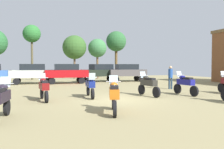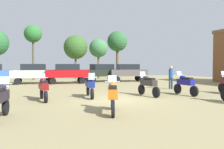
# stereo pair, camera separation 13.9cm
# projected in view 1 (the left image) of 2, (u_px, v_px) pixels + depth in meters

# --- Properties ---
(ground_plane) EXTENTS (44.00, 52.00, 0.02)m
(ground_plane) POSITION_uv_depth(u_px,v_px,m) (116.00, 100.00, 12.76)
(ground_plane) COLOR #908459
(motorcycle_1) EXTENTS (0.62, 2.17, 1.48)m
(motorcycle_1) POSITION_uv_depth(u_px,v_px,m) (185.00, 83.00, 14.62)
(motorcycle_1) COLOR black
(motorcycle_1) RESTS_ON ground
(motorcycle_3) EXTENTS (0.62, 2.21, 1.47)m
(motorcycle_3) POSITION_uv_depth(u_px,v_px,m) (148.00, 84.00, 14.15)
(motorcycle_3) COLOR black
(motorcycle_3) RESTS_ON ground
(motorcycle_5) EXTENTS (0.62, 2.26, 1.45)m
(motorcycle_5) POSITION_uv_depth(u_px,v_px,m) (90.00, 85.00, 13.51)
(motorcycle_5) COLOR black
(motorcycle_5) RESTS_ON ground
(motorcycle_6) EXTENTS (0.62, 2.19, 1.44)m
(motorcycle_6) POSITION_uv_depth(u_px,v_px,m) (44.00, 87.00, 12.28)
(motorcycle_6) COLOR black
(motorcycle_6) RESTS_ON ground
(motorcycle_7) EXTENTS (0.85, 2.11, 1.45)m
(motorcycle_7) POSITION_uv_depth(u_px,v_px,m) (114.00, 95.00, 9.12)
(motorcycle_7) COLOR black
(motorcycle_7) RESTS_ON ground
(motorcycle_11) EXTENTS (0.66, 2.10, 1.46)m
(motorcycle_11) POSITION_uv_depth(u_px,v_px,m) (1.00, 99.00, 7.97)
(motorcycle_11) COLOR black
(motorcycle_11) RESTS_ON ground
(car_3) EXTENTS (4.56, 2.56, 2.00)m
(car_3) POSITION_uv_depth(u_px,v_px,m) (101.00, 71.00, 26.42)
(car_3) COLOR black
(car_3) RESTS_ON ground
(car_4) EXTENTS (4.36, 1.95, 2.00)m
(car_4) POSITION_uv_depth(u_px,v_px,m) (66.00, 72.00, 23.80)
(car_4) COLOR black
(car_4) RESTS_ON ground
(car_5) EXTENTS (4.34, 1.90, 2.00)m
(car_5) POSITION_uv_depth(u_px,v_px,m) (33.00, 72.00, 23.29)
(car_5) COLOR black
(car_5) RESTS_ON ground
(car_6) EXTENTS (4.43, 2.13, 2.00)m
(car_6) POSITION_uv_depth(u_px,v_px,m) (127.00, 71.00, 26.80)
(car_6) COLOR black
(car_6) RESTS_ON ground
(person_1) EXTENTS (0.46, 0.46, 1.82)m
(person_1) POSITION_uv_depth(u_px,v_px,m) (170.00, 75.00, 18.26)
(person_1) COLOR #233649
(person_1) RESTS_ON ground
(tree_2) EXTENTS (3.04, 3.04, 7.01)m
(tree_2) POSITION_uv_depth(u_px,v_px,m) (116.00, 42.00, 35.09)
(tree_2) COLOR brown
(tree_2) RESTS_ON ground
(tree_3) EXTENTS (2.59, 2.59, 5.58)m
(tree_3) POSITION_uv_depth(u_px,v_px,m) (97.00, 48.00, 32.62)
(tree_3) COLOR brown
(tree_3) RESTS_ON ground
(tree_6) EXTENTS (2.23, 2.23, 7.01)m
(tree_6) POSITION_uv_depth(u_px,v_px,m) (32.00, 34.00, 29.52)
(tree_6) COLOR brown
(tree_6) RESTS_ON ground
(tree_8) EXTENTS (3.31, 3.31, 6.03)m
(tree_8) POSITION_uv_depth(u_px,v_px,m) (74.00, 47.00, 32.26)
(tree_8) COLOR brown
(tree_8) RESTS_ON ground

